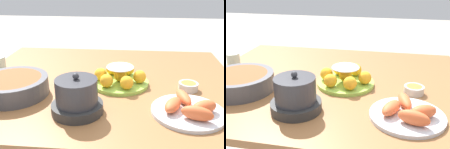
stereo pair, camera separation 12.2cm
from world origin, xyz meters
TOP-DOWN VIEW (x-y plane):
  - dining_table at (0.00, 0.00)m, footprint 1.26×1.04m
  - cake_plate at (-0.08, 0.04)m, footprint 0.26×0.26m
  - serving_bowl at (0.36, 0.18)m, footprint 0.29×0.29m
  - sauce_bowl at (-0.38, 0.07)m, footprint 0.08×0.08m
  - seafood_platter at (-0.34, 0.28)m, footprint 0.27×0.27m
  - cup_near at (0.57, -0.10)m, footprint 0.07×0.07m
  - warming_pot at (0.06, 0.30)m, footprint 0.19×0.19m

SIDE VIEW (x-z plane):
  - dining_table at x=0.00m, z-range 0.27..0.98m
  - sauce_bowl at x=-0.38m, z-range 0.71..0.74m
  - seafood_platter at x=-0.34m, z-range 0.70..0.76m
  - cup_near at x=0.57m, z-range 0.71..0.78m
  - cake_plate at x=-0.08m, z-range 0.70..0.79m
  - serving_bowl at x=0.36m, z-range 0.71..0.79m
  - warming_pot at x=0.06m, z-range 0.69..0.85m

